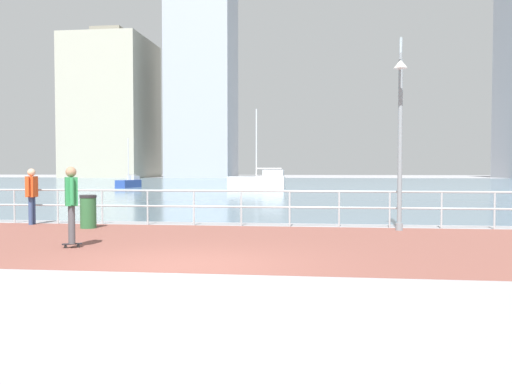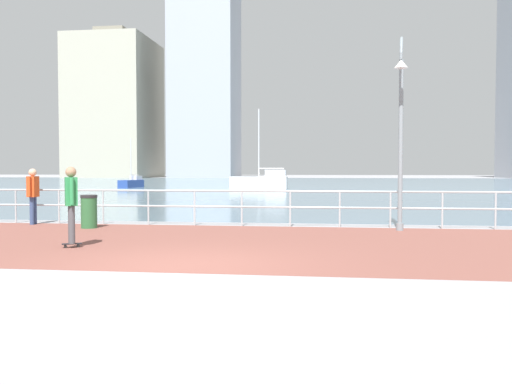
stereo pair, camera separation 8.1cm
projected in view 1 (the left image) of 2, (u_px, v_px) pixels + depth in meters
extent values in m
plane|color=#9E9EA3|center=(299.00, 188.00, 49.11)|extent=(220.00, 220.00, 0.00)
cube|color=brown|center=(216.00, 243.00, 12.44)|extent=(28.00, 7.35, 0.01)
cube|color=slate|center=(304.00, 184.00, 60.69)|extent=(180.00, 88.00, 0.00)
cylinder|color=#B2BCC1|center=(14.00, 206.00, 16.95)|extent=(0.05, 0.05, 1.02)
cylinder|color=#B2BCC1|center=(58.00, 207.00, 16.77)|extent=(0.05, 0.05, 1.02)
cylinder|color=#B2BCC1|center=(102.00, 207.00, 16.60)|extent=(0.05, 0.05, 1.02)
cylinder|color=#B2BCC1|center=(148.00, 208.00, 16.42)|extent=(0.05, 0.05, 1.02)
cylinder|color=#B2BCC1|center=(194.00, 208.00, 16.24)|extent=(0.05, 0.05, 1.02)
cylinder|color=#B2BCC1|center=(241.00, 209.00, 16.06)|extent=(0.05, 0.05, 1.02)
cylinder|color=#B2BCC1|center=(290.00, 209.00, 15.89)|extent=(0.05, 0.05, 1.02)
cylinder|color=#B2BCC1|center=(339.00, 209.00, 15.71)|extent=(0.05, 0.05, 1.02)
cylinder|color=#B2BCC1|center=(390.00, 210.00, 15.53)|extent=(0.05, 0.05, 1.02)
cylinder|color=#B2BCC1|center=(442.00, 210.00, 15.36)|extent=(0.05, 0.05, 1.02)
cylinder|color=#B2BCC1|center=(495.00, 211.00, 15.18)|extent=(0.05, 0.05, 1.02)
cylinder|color=#B2BCC1|center=(241.00, 191.00, 16.04)|extent=(25.20, 0.06, 0.06)
cylinder|color=#B2BCC1|center=(241.00, 207.00, 16.06)|extent=(25.20, 0.06, 0.06)
cylinder|color=gray|center=(399.00, 227.00, 14.93)|extent=(0.19, 0.19, 0.20)
cylinder|color=gray|center=(400.00, 146.00, 14.84)|extent=(0.12, 0.12, 4.55)
cylinder|color=gray|center=(401.00, 39.00, 14.65)|extent=(0.11, 0.19, 0.11)
cylinder|color=gray|center=(401.00, 39.00, 14.51)|extent=(0.11, 0.20, 0.15)
cylinder|color=gray|center=(401.00, 41.00, 14.39)|extent=(0.11, 0.20, 0.18)
cylinder|color=gray|center=(401.00, 45.00, 14.29)|extent=(0.11, 0.17, 0.19)
cylinder|color=gray|center=(401.00, 50.00, 14.24)|extent=(0.10, 0.14, 0.19)
cylinder|color=gray|center=(401.00, 56.00, 14.23)|extent=(0.10, 0.10, 0.17)
cone|color=silver|center=(401.00, 64.00, 14.24)|extent=(0.36, 0.36, 0.22)
cylinder|color=black|center=(66.00, 247.00, 11.57)|extent=(0.07, 0.06, 0.06)
cylinder|color=black|center=(65.00, 246.00, 11.64)|extent=(0.07, 0.06, 0.06)
cylinder|color=black|center=(79.00, 246.00, 11.66)|extent=(0.07, 0.06, 0.06)
cylinder|color=black|center=(78.00, 246.00, 11.74)|extent=(0.07, 0.06, 0.06)
cube|color=black|center=(72.00, 244.00, 11.65)|extent=(0.40, 0.29, 0.02)
cylinder|color=#4C4C51|center=(72.00, 225.00, 11.56)|extent=(0.18, 0.18, 0.80)
cylinder|color=#4C4C51|center=(71.00, 224.00, 11.71)|extent=(0.18, 0.18, 0.80)
cube|color=#2D8C4C|center=(71.00, 191.00, 11.60)|extent=(0.38, 0.41, 0.59)
cylinder|color=#2D8C4C|center=(72.00, 191.00, 11.39)|extent=(0.12, 0.12, 0.56)
cylinder|color=#2D8C4C|center=(70.00, 190.00, 11.82)|extent=(0.12, 0.12, 0.56)
sphere|color=#A37A5B|center=(71.00, 172.00, 11.59)|extent=(0.22, 0.22, 0.22)
cylinder|color=#384C7A|center=(33.00, 211.00, 16.59)|extent=(0.14, 0.14, 0.82)
cylinder|color=#384C7A|center=(31.00, 211.00, 16.43)|extent=(0.14, 0.14, 0.82)
cube|color=#D84C1E|center=(32.00, 187.00, 16.48)|extent=(0.26, 0.35, 0.61)
cylinder|color=#D84C1E|center=(35.00, 186.00, 16.71)|extent=(0.09, 0.09, 0.58)
cylinder|color=#D84C1E|center=(28.00, 186.00, 16.25)|extent=(0.09, 0.09, 0.58)
sphere|color=#DBAD89|center=(31.00, 172.00, 16.46)|extent=(0.23, 0.23, 0.23)
cylinder|color=#2D6638|center=(88.00, 213.00, 15.48)|extent=(0.44, 0.44, 0.85)
cylinder|color=#262628|center=(88.00, 196.00, 15.46)|extent=(0.46, 0.46, 0.08)
cube|color=white|center=(256.00, 183.00, 47.07)|extent=(4.79, 1.50, 1.02)
cube|color=silver|center=(273.00, 173.00, 46.86)|extent=(1.72, 1.04, 0.57)
cylinder|color=silver|center=(256.00, 143.00, 46.93)|extent=(0.11, 0.11, 5.69)
cylinder|color=silver|center=(269.00, 168.00, 46.89)|extent=(2.15, 0.10, 0.09)
cube|color=#284799|center=(128.00, 184.00, 49.89)|extent=(1.39, 3.26, 0.68)
cube|color=silver|center=(133.00, 178.00, 50.78)|extent=(0.83, 1.22, 0.38)
cylinder|color=silver|center=(128.00, 159.00, 49.80)|extent=(0.08, 0.08, 3.76)
cylinder|color=silver|center=(132.00, 175.00, 50.53)|extent=(0.25, 1.42, 0.06)
cube|color=#B2AD99|center=(112.00, 109.00, 111.29)|extent=(15.14, 17.32, 27.36)
cube|color=gray|center=(111.00, 35.00, 110.69)|extent=(6.06, 6.93, 2.00)
cube|color=#A3A8B2|center=(202.00, 74.00, 107.96)|extent=(12.19, 12.50, 40.28)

